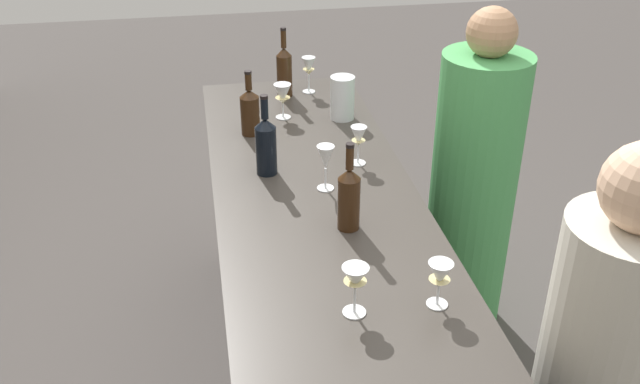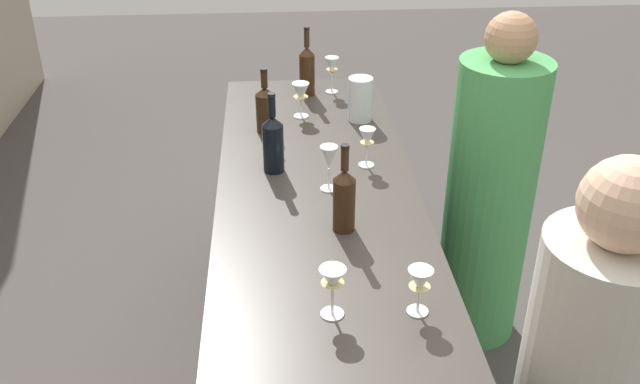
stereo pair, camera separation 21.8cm
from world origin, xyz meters
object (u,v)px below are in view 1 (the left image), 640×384
(water_pitcher, at_px, (342,98))
(wine_glass_near_center, at_px, (359,138))
(wine_glass_far_center, at_px, (355,280))
(wine_bottle_center_amber_brown, at_px, (250,111))
(wine_glass_near_left, at_px, (440,276))
(wine_bottle_leftmost_amber_brown, at_px, (349,197))
(wine_bottle_second_left_near_black, at_px, (266,144))
(person_left_guest, at_px, (472,192))
(wine_glass_near_right, at_px, (309,68))
(wine_glass_far_right, at_px, (283,96))
(wine_bottle_second_right_amber_brown, at_px, (284,70))
(wine_glass_far_left, at_px, (326,159))

(water_pitcher, bearing_deg, wine_glass_near_center, 176.31)
(water_pitcher, bearing_deg, wine_glass_far_center, 169.74)
(wine_bottle_center_amber_brown, height_order, wine_glass_near_left, wine_bottle_center_amber_brown)
(water_pitcher, bearing_deg, wine_bottle_leftmost_amber_brown, 169.60)
(wine_bottle_second_left_near_black, relative_size, person_left_guest, 0.21)
(wine_bottle_center_amber_brown, relative_size, water_pitcher, 1.45)
(wine_glass_near_right, bearing_deg, wine_glass_far_right, 150.18)
(wine_bottle_center_amber_brown, distance_m, wine_glass_near_center, 0.51)
(wine_glass_far_right, distance_m, person_left_guest, 0.93)
(wine_glass_far_center, bearing_deg, wine_bottle_center_amber_brown, 8.01)
(wine_bottle_center_amber_brown, bearing_deg, wine_glass_near_right, -36.77)
(wine_glass_near_left, distance_m, wine_glass_far_center, 0.24)
(wine_bottle_center_amber_brown, distance_m, wine_glass_far_right, 0.21)
(wine_bottle_center_amber_brown, relative_size, wine_glass_far_center, 1.81)
(wine_bottle_second_left_near_black, xyz_separation_m, person_left_guest, (0.20, -0.92, -0.40))
(wine_bottle_leftmost_amber_brown, distance_m, wine_bottle_second_left_near_black, 0.48)
(person_left_guest, bearing_deg, wine_bottle_second_right_amber_brown, -46.54)
(wine_bottle_leftmost_amber_brown, xyz_separation_m, wine_glass_far_right, (0.93, 0.09, -0.01))
(wine_bottle_center_amber_brown, height_order, wine_glass_far_right, wine_bottle_center_amber_brown)
(wine_glass_far_right, height_order, water_pitcher, water_pitcher)
(wine_bottle_second_right_amber_brown, height_order, water_pitcher, wine_bottle_second_right_amber_brown)
(wine_bottle_second_left_near_black, relative_size, wine_glass_far_right, 2.01)
(wine_bottle_second_left_near_black, bearing_deg, wine_glass_far_right, -14.30)
(wine_bottle_leftmost_amber_brown, bearing_deg, wine_bottle_second_left_near_black, 27.26)
(wine_bottle_leftmost_amber_brown, bearing_deg, wine_glass_far_right, 5.69)
(wine_glass_near_left, relative_size, wine_glass_far_right, 0.92)
(wine_glass_far_center, bearing_deg, wine_bottle_second_left_near_black, 9.55)
(wine_bottle_leftmost_amber_brown, height_order, wine_glass_near_right, wine_bottle_leftmost_amber_brown)
(wine_bottle_center_amber_brown, bearing_deg, wine_glass_far_right, -47.50)
(wine_glass_far_left, bearing_deg, wine_glass_near_left, -165.24)
(wine_bottle_center_amber_brown, height_order, wine_glass_far_center, wine_bottle_center_amber_brown)
(wine_bottle_leftmost_amber_brown, height_order, person_left_guest, person_left_guest)
(wine_glass_near_center, height_order, water_pitcher, water_pitcher)
(wine_glass_near_right, bearing_deg, wine_glass_near_left, -176.79)
(wine_glass_near_center, xyz_separation_m, wine_glass_near_right, (0.76, 0.07, 0.01))
(wine_glass_far_right, relative_size, person_left_guest, 0.10)
(wine_glass_far_left, bearing_deg, wine_bottle_second_left_near_black, 50.72)
(wine_bottle_center_amber_brown, height_order, wine_glass_near_right, wine_bottle_center_amber_brown)
(wine_bottle_center_amber_brown, distance_m, wine_glass_far_center, 1.23)
(wine_glass_near_center, distance_m, wine_glass_far_center, 0.90)
(wine_glass_far_center, bearing_deg, wine_glass_far_right, 0.71)
(wine_glass_near_right, bearing_deg, wine_bottle_second_right_amber_brown, 100.65)
(wine_bottle_leftmost_amber_brown, relative_size, person_left_guest, 0.20)
(wine_bottle_leftmost_amber_brown, relative_size, wine_glass_near_center, 1.98)
(wine_bottle_center_amber_brown, distance_m, wine_glass_near_left, 1.29)
(wine_glass_far_center, xyz_separation_m, water_pitcher, (1.31, -0.24, -0.02))
(wine_glass_near_left, bearing_deg, wine_bottle_leftmost_amber_brown, 20.06)
(wine_bottle_second_right_amber_brown, relative_size, wine_glass_near_left, 2.29)
(wine_bottle_center_amber_brown, xyz_separation_m, wine_glass_near_left, (-1.22, -0.41, -0.01))
(wine_bottle_center_amber_brown, xyz_separation_m, wine_glass_far_left, (-0.52, -0.22, 0.02))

